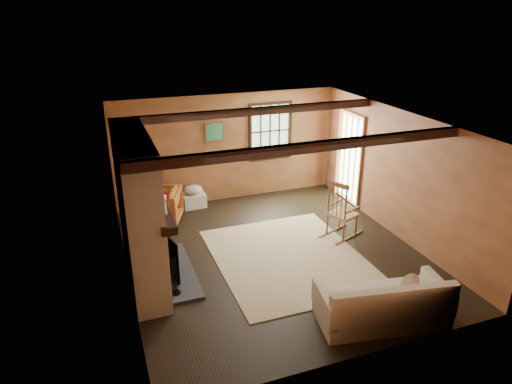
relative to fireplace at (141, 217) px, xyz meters
name	(u,v)px	position (x,y,z in m)	size (l,w,h in m)	color
ground	(274,254)	(2.23, 0.00, -1.10)	(5.50, 5.50, 0.00)	black
room_envelope	(281,162)	(2.45, 0.26, 0.53)	(5.02, 5.52, 2.44)	#A7623B
fireplace	(141,217)	(0.00, 0.00, 0.00)	(1.02, 2.30, 2.40)	brown
rug	(288,257)	(2.43, -0.20, -1.10)	(2.50, 3.00, 0.01)	tan
rocking_chair	(341,213)	(3.70, 0.22, -0.62)	(0.93, 0.72, 1.15)	tan
sofa	(384,306)	(2.96, -2.26, -0.84)	(1.91, 1.09, 0.73)	silver
firewood_pile	(143,211)	(0.23, 2.42, -0.99)	(0.63, 0.11, 0.23)	brown
laundry_basket	(194,200)	(1.36, 2.55, -0.95)	(0.50, 0.38, 0.30)	white
basket_pillow	(193,190)	(1.36, 2.55, -0.70)	(0.41, 0.33, 0.20)	silver
armchair	(160,207)	(0.55, 1.98, -0.74)	(0.78, 0.80, 0.73)	#BF6026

